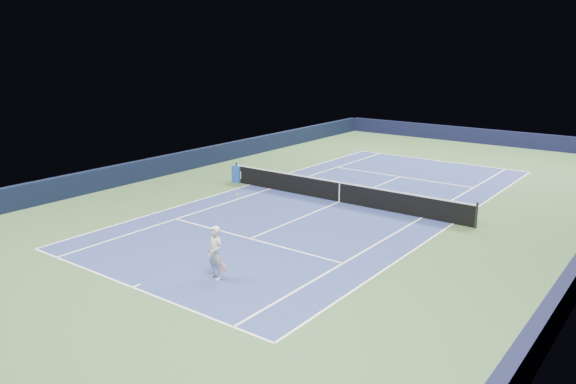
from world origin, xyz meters
The scene contains 18 objects.
ground centered at (0.00, 0.00, 0.00)m, with size 40.00×40.00×0.00m, color #33522D.
wall_far centered at (0.00, 19.82, 0.55)m, with size 22.00×0.35×1.10m, color black.
wall_left centered at (-10.82, 0.00, 0.55)m, with size 0.35×40.00×1.10m, color black.
court_surface centered at (0.00, 0.00, 0.00)m, with size 10.97×23.77×0.01m, color navy.
baseline_far centered at (0.00, 11.88, 0.01)m, with size 10.97×0.08×0.00m, color white.
baseline_near centered at (0.00, -11.88, 0.01)m, with size 10.97×0.08×0.00m, color white.
sideline_doubles_right centered at (5.49, 0.00, 0.01)m, with size 0.08×23.77×0.00m, color white.
sideline_doubles_left centered at (-5.49, 0.00, 0.01)m, with size 0.08×23.77×0.00m, color white.
sideline_singles_right centered at (4.12, 0.00, 0.01)m, with size 0.08×23.77×0.00m, color white.
sideline_singles_left centered at (-4.12, 0.00, 0.01)m, with size 0.08×23.77×0.00m, color white.
service_line_far centered at (0.00, 6.40, 0.01)m, with size 8.23×0.08×0.00m, color white.
service_line_near centered at (0.00, -6.40, 0.01)m, with size 8.23×0.08×0.00m, color white.
center_service_line centered at (0.00, 0.00, 0.01)m, with size 0.08×12.80×0.00m, color white.
center_mark_far centered at (0.00, 11.73, 0.01)m, with size 0.08×0.30×0.00m, color white.
center_mark_near centered at (0.00, -11.73, 0.01)m, with size 0.08×0.30×0.00m, color white.
tennis_net centered at (0.00, 0.00, 0.50)m, with size 12.90×0.10×1.07m.
sponsor_cube centered at (-6.40, 0.13, 0.45)m, with size 0.61×0.52×0.89m.
tennis_player centered at (1.57, -9.87, 0.86)m, with size 0.81×1.28×2.58m.
Camera 1 is at (13.19, -21.62, 7.16)m, focal length 35.00 mm.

